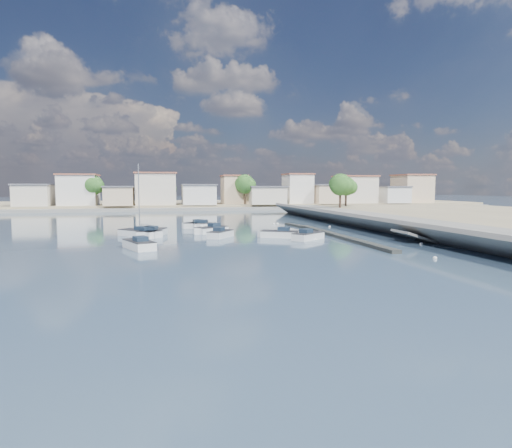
{
  "coord_description": "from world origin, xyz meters",
  "views": [
    {
      "loc": [
        -13.74,
        -37.51,
        6.07
      ],
      "look_at": [
        -2.15,
        14.57,
        1.4
      ],
      "focal_mm": 30.0,
      "sensor_mm": 36.0,
      "label": 1
    }
  ],
  "objects_px": {
    "motorboat_c": "(278,234)",
    "motorboat_g": "(197,226)",
    "motorboat_h": "(309,236)",
    "motorboat_e": "(153,233)",
    "sailboat": "(138,233)",
    "motorboat_f": "(198,226)",
    "motorboat_b": "(221,234)",
    "motorboat_a": "(138,245)",
    "motorboat_d": "(210,230)"
  },
  "relations": [
    {
      "from": "motorboat_b",
      "to": "motorboat_f",
      "type": "bearing_deg",
      "value": 98.56
    },
    {
      "from": "motorboat_c",
      "to": "motorboat_h",
      "type": "bearing_deg",
      "value": -40.86
    },
    {
      "from": "motorboat_e",
      "to": "motorboat_h",
      "type": "xyz_separation_m",
      "value": [
        17.6,
        -7.67,
        0.0
      ]
    },
    {
      "from": "motorboat_a",
      "to": "motorboat_h",
      "type": "distance_m",
      "value": 19.16
    },
    {
      "from": "motorboat_e",
      "to": "sailboat",
      "type": "distance_m",
      "value": 1.82
    },
    {
      "from": "motorboat_c",
      "to": "motorboat_b",
      "type": "bearing_deg",
      "value": 165.92
    },
    {
      "from": "motorboat_b",
      "to": "sailboat",
      "type": "distance_m",
      "value": 10.3
    },
    {
      "from": "motorboat_a",
      "to": "motorboat_g",
      "type": "height_order",
      "value": "same"
    },
    {
      "from": "motorboat_e",
      "to": "motorboat_f",
      "type": "xyz_separation_m",
      "value": [
        6.22,
        8.35,
        -0.0
      ]
    },
    {
      "from": "motorboat_c",
      "to": "sailboat",
      "type": "xyz_separation_m",
      "value": [
        -16.39,
        4.83,
        0.03
      ]
    },
    {
      "from": "motorboat_g",
      "to": "motorboat_h",
      "type": "xyz_separation_m",
      "value": [
        11.51,
        -15.94,
        -0.0
      ]
    },
    {
      "from": "motorboat_a",
      "to": "motorboat_h",
      "type": "bearing_deg",
      "value": 9.63
    },
    {
      "from": "motorboat_f",
      "to": "motorboat_b",
      "type": "bearing_deg",
      "value": -81.44
    },
    {
      "from": "motorboat_g",
      "to": "motorboat_h",
      "type": "bearing_deg",
      "value": -54.17
    },
    {
      "from": "motorboat_d",
      "to": "motorboat_h",
      "type": "xyz_separation_m",
      "value": [
        10.4,
        -9.24,
        0.0
      ]
    },
    {
      "from": "motorboat_b",
      "to": "sailboat",
      "type": "xyz_separation_m",
      "value": [
        -9.8,
        3.17,
        0.03
      ]
    },
    {
      "from": "motorboat_a",
      "to": "motorboat_h",
      "type": "height_order",
      "value": "same"
    },
    {
      "from": "motorboat_h",
      "to": "sailboat",
      "type": "distance_m",
      "value": 20.78
    },
    {
      "from": "motorboat_a",
      "to": "motorboat_e",
      "type": "distance_m",
      "value": 10.95
    },
    {
      "from": "motorboat_c",
      "to": "motorboat_g",
      "type": "bearing_deg",
      "value": 122.51
    },
    {
      "from": "motorboat_a",
      "to": "motorboat_b",
      "type": "distance_m",
      "value": 11.91
    },
    {
      "from": "motorboat_c",
      "to": "motorboat_g",
      "type": "distance_m",
      "value": 15.81
    },
    {
      "from": "motorboat_a",
      "to": "motorboat_d",
      "type": "relative_size",
      "value": 1.11
    },
    {
      "from": "motorboat_a",
      "to": "motorboat_g",
      "type": "xyz_separation_m",
      "value": [
        7.38,
        19.14,
        0.0
      ]
    },
    {
      "from": "motorboat_a",
      "to": "motorboat_c",
      "type": "height_order",
      "value": "same"
    },
    {
      "from": "motorboat_b",
      "to": "motorboat_a",
      "type": "bearing_deg",
      "value": -141.21
    },
    {
      "from": "motorboat_d",
      "to": "motorboat_h",
      "type": "relative_size",
      "value": 1.05
    },
    {
      "from": "motorboat_f",
      "to": "sailboat",
      "type": "height_order",
      "value": "sailboat"
    },
    {
      "from": "motorboat_b",
      "to": "motorboat_c",
      "type": "bearing_deg",
      "value": -14.08
    },
    {
      "from": "motorboat_e",
      "to": "motorboat_f",
      "type": "height_order",
      "value": "same"
    },
    {
      "from": "motorboat_f",
      "to": "motorboat_g",
      "type": "relative_size",
      "value": 1.08
    },
    {
      "from": "motorboat_h",
      "to": "sailboat",
      "type": "bearing_deg",
      "value": 159.04
    },
    {
      "from": "sailboat",
      "to": "motorboat_f",
      "type": "bearing_deg",
      "value": 46.93
    },
    {
      "from": "motorboat_a",
      "to": "motorboat_h",
      "type": "xyz_separation_m",
      "value": [
        18.89,
        3.2,
        -0.0
      ]
    },
    {
      "from": "motorboat_a",
      "to": "motorboat_d",
      "type": "bearing_deg",
      "value": 55.72
    },
    {
      "from": "motorboat_a",
      "to": "motorboat_g",
      "type": "relative_size",
      "value": 1.16
    },
    {
      "from": "motorboat_c",
      "to": "motorboat_f",
      "type": "height_order",
      "value": "same"
    },
    {
      "from": "motorboat_e",
      "to": "motorboat_f",
      "type": "distance_m",
      "value": 10.41
    },
    {
      "from": "motorboat_h",
      "to": "motorboat_f",
      "type": "bearing_deg",
      "value": 125.37
    },
    {
      "from": "motorboat_e",
      "to": "motorboat_g",
      "type": "relative_size",
      "value": 1.36
    },
    {
      "from": "motorboat_e",
      "to": "sailboat",
      "type": "relative_size",
      "value": 0.68
    },
    {
      "from": "motorboat_e",
      "to": "motorboat_h",
      "type": "height_order",
      "value": "same"
    },
    {
      "from": "motorboat_e",
      "to": "sailboat",
      "type": "bearing_deg",
      "value": -172.44
    },
    {
      "from": "motorboat_h",
      "to": "sailboat",
      "type": "xyz_separation_m",
      "value": [
        -19.4,
        7.43,
        0.03
      ]
    },
    {
      "from": "motorboat_d",
      "to": "motorboat_e",
      "type": "relative_size",
      "value": 0.77
    },
    {
      "from": "motorboat_b",
      "to": "motorboat_f",
      "type": "height_order",
      "value": "same"
    },
    {
      "from": "motorboat_e",
      "to": "motorboat_f",
      "type": "bearing_deg",
      "value": 53.3
    },
    {
      "from": "motorboat_c",
      "to": "motorboat_e",
      "type": "distance_m",
      "value": 15.44
    },
    {
      "from": "motorboat_d",
      "to": "sailboat",
      "type": "bearing_deg",
      "value": -168.61
    },
    {
      "from": "motorboat_a",
      "to": "motorboat_h",
      "type": "relative_size",
      "value": 1.16
    }
  ]
}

